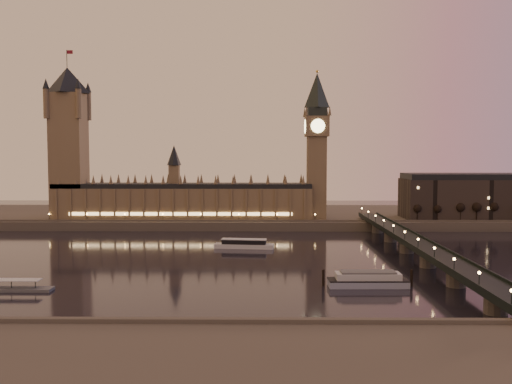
% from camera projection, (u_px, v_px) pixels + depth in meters
% --- Properties ---
extents(ground, '(700.00, 700.00, 0.00)m').
position_uv_depth(ground, '(230.00, 259.00, 281.81)').
color(ground, black).
rests_on(ground, ground).
extents(far_embankment, '(560.00, 130.00, 6.00)m').
position_uv_depth(far_embankment, '(280.00, 216.00, 445.92)').
color(far_embankment, '#423D35').
rests_on(far_embankment, ground).
extents(palace_of_westminster, '(180.00, 26.62, 52.00)m').
position_uv_depth(palace_of_westminster, '(183.00, 197.00, 401.42)').
color(palace_of_westminster, brown).
rests_on(palace_of_westminster, ground).
extents(victoria_tower, '(31.68, 31.68, 118.00)m').
position_uv_depth(victoria_tower, '(69.00, 134.00, 399.19)').
color(victoria_tower, brown).
rests_on(victoria_tower, ground).
extents(big_ben, '(17.68, 17.68, 104.00)m').
position_uv_depth(big_ben, '(317.00, 137.00, 397.61)').
color(big_ben, brown).
rests_on(big_ben, ground).
extents(westminster_bridge, '(13.20, 260.00, 15.30)m').
position_uv_depth(westminster_bridge, '(416.00, 249.00, 280.54)').
color(westminster_bridge, black).
rests_on(westminster_bridge, ground).
extents(city_block, '(155.00, 45.00, 34.00)m').
position_uv_depth(city_block, '(511.00, 195.00, 409.02)').
color(city_block, black).
rests_on(city_block, ground).
extents(bare_tree_0, '(5.83, 5.83, 11.86)m').
position_uv_depth(bare_tree_0, '(419.00, 208.00, 388.34)').
color(bare_tree_0, black).
rests_on(bare_tree_0, ground).
extents(bare_tree_1, '(5.83, 5.83, 11.86)m').
position_uv_depth(bare_tree_1, '(438.00, 208.00, 388.21)').
color(bare_tree_1, black).
rests_on(bare_tree_1, ground).
extents(bare_tree_2, '(5.83, 5.83, 11.86)m').
position_uv_depth(bare_tree_2, '(458.00, 208.00, 388.08)').
color(bare_tree_2, black).
rests_on(bare_tree_2, ground).
extents(bare_tree_3, '(5.83, 5.83, 11.86)m').
position_uv_depth(bare_tree_3, '(477.00, 208.00, 387.96)').
color(bare_tree_3, black).
rests_on(bare_tree_3, ground).
extents(bare_tree_4, '(5.83, 5.83, 11.86)m').
position_uv_depth(bare_tree_4, '(497.00, 208.00, 387.83)').
color(bare_tree_4, black).
rests_on(bare_tree_4, ground).
extents(cruise_boat_a, '(33.15, 10.67, 5.21)m').
position_uv_depth(cruise_boat_a, '(244.00, 244.00, 314.41)').
color(cruise_boat_a, silver).
rests_on(cruise_boat_a, ground).
extents(moored_barge, '(36.00, 9.23, 6.60)m').
position_uv_depth(moored_barge, '(368.00, 280.00, 223.86)').
color(moored_barge, '#8F99B7').
rests_on(moored_barge, ground).
extents(pontoon_pier, '(38.53, 6.42, 10.28)m').
position_uv_depth(pontoon_pier, '(1.00, 288.00, 217.43)').
color(pontoon_pier, '#595B5E').
rests_on(pontoon_pier, ground).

